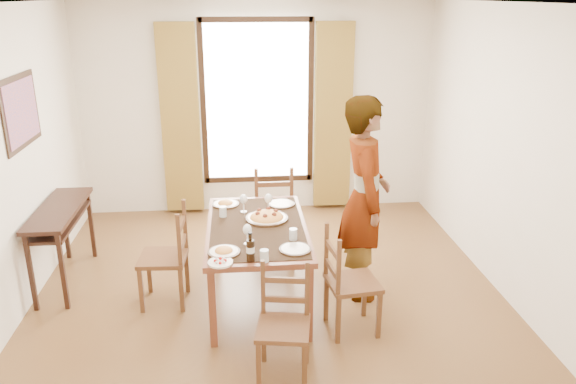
{
  "coord_description": "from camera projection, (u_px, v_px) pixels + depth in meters",
  "views": [
    {
      "loc": [
        -0.27,
        -4.68,
        2.77
      ],
      "look_at": [
        0.19,
        0.28,
        1.0
      ],
      "focal_mm": 35.0,
      "sensor_mm": 36.0,
      "label": 1
    }
  ],
  "objects": [
    {
      "name": "ground",
      "position": [
        271.0,
        301.0,
        5.35
      ],
      "size": [
        5.0,
        5.0,
        0.0
      ],
      "primitive_type": "plane",
      "color": "#482616",
      "rests_on": "ground"
    },
    {
      "name": "room_shell",
      "position": [
        267.0,
        141.0,
        4.95
      ],
      "size": [
        4.6,
        5.1,
        2.74
      ],
      "color": "white",
      "rests_on": "ground"
    },
    {
      "name": "console_table",
      "position": [
        60.0,
        219.0,
        5.5
      ],
      "size": [
        0.38,
        1.2,
        0.8
      ],
      "color": "black",
      "rests_on": "ground"
    },
    {
      "name": "dining_table",
      "position": [
        257.0,
        233.0,
        5.17
      ],
      "size": [
        0.91,
        1.59,
        0.76
      ],
      "color": "brown",
      "rests_on": "ground"
    },
    {
      "name": "chair_west",
      "position": [
        167.0,
        259.0,
        5.2
      ],
      "size": [
        0.45,
        0.45,
        0.96
      ],
      "rotation": [
        0.0,
        0.0,
        -1.63
      ],
      "color": "brown",
      "rests_on": "ground"
    },
    {
      "name": "chair_north",
      "position": [
        273.0,
        210.0,
        6.32
      ],
      "size": [
        0.45,
        0.45,
        1.01
      ],
      "rotation": [
        0.0,
        0.0,
        3.14
      ],
      "color": "brown",
      "rests_on": "ground"
    },
    {
      "name": "chair_south",
      "position": [
        283.0,
        327.0,
        4.2
      ],
      "size": [
        0.45,
        0.45,
        0.88
      ],
      "rotation": [
        0.0,
        0.0,
        -0.17
      ],
      "color": "brown",
      "rests_on": "ground"
    },
    {
      "name": "chair_east",
      "position": [
        349.0,
        284.0,
        4.76
      ],
      "size": [
        0.47,
        0.47,
        0.94
      ],
      "rotation": [
        0.0,
        0.0,
        1.69
      ],
      "color": "brown",
      "rests_on": "ground"
    },
    {
      "name": "man",
      "position": [
        364.0,
        198.0,
        5.23
      ],
      "size": [
        0.79,
        0.59,
        1.93
      ],
      "primitive_type": "imported",
      "rotation": [
        0.0,
        0.0,
        1.48
      ],
      "color": "#94969C",
      "rests_on": "ground"
    },
    {
      "name": "plate_sw",
      "position": [
        224.0,
        250.0,
        4.6
      ],
      "size": [
        0.27,
        0.27,
        0.05
      ],
      "primitive_type": null,
      "color": "silver",
      "rests_on": "dining_table"
    },
    {
      "name": "plate_se",
      "position": [
        295.0,
        247.0,
        4.65
      ],
      "size": [
        0.27,
        0.27,
        0.05
      ],
      "primitive_type": null,
      "color": "silver",
      "rests_on": "dining_table"
    },
    {
      "name": "plate_nw",
      "position": [
        225.0,
        203.0,
        5.64
      ],
      "size": [
        0.27,
        0.27,
        0.05
      ],
      "primitive_type": null,
      "color": "silver",
      "rests_on": "dining_table"
    },
    {
      "name": "plate_ne",
      "position": [
        281.0,
        202.0,
        5.65
      ],
      "size": [
        0.27,
        0.27,
        0.05
      ],
      "primitive_type": null,
      "color": "silver",
      "rests_on": "dining_table"
    },
    {
      "name": "pasta_platter",
      "position": [
        267.0,
        215.0,
        5.27
      ],
      "size": [
        0.4,
        0.4,
        0.1
      ],
      "primitive_type": null,
      "color": "#C86219",
      "rests_on": "dining_table"
    },
    {
      "name": "caprese_plate",
      "position": [
        220.0,
        261.0,
        4.42
      ],
      "size": [
        0.2,
        0.2,
        0.04
      ],
      "primitive_type": null,
      "color": "silver",
      "rests_on": "dining_table"
    },
    {
      "name": "wine_glass_a",
      "position": [
        247.0,
        234.0,
        4.74
      ],
      "size": [
        0.08,
        0.08,
        0.18
      ],
      "primitive_type": null,
      "color": "white",
      "rests_on": "dining_table"
    },
    {
      "name": "wine_glass_b",
      "position": [
        269.0,
        203.0,
        5.46
      ],
      "size": [
        0.08,
        0.08,
        0.18
      ],
      "primitive_type": null,
      "color": "white",
      "rests_on": "dining_table"
    },
    {
      "name": "wine_glass_c",
      "position": [
        244.0,
        203.0,
        5.44
      ],
      "size": [
        0.08,
        0.08,
        0.18
      ],
      "primitive_type": null,
      "color": "white",
      "rests_on": "dining_table"
    },
    {
      "name": "tumbler_a",
      "position": [
        293.0,
        234.0,
        4.84
      ],
      "size": [
        0.07,
        0.07,
        0.1
      ],
      "primitive_type": "cylinder",
      "color": "silver",
      "rests_on": "dining_table"
    },
    {
      "name": "tumbler_b",
      "position": [
        223.0,
        212.0,
        5.35
      ],
      "size": [
        0.07,
        0.07,
        0.1
      ],
      "primitive_type": "cylinder",
      "color": "silver",
      "rests_on": "dining_table"
    },
    {
      "name": "tumbler_c",
      "position": [
        264.0,
        256.0,
        4.45
      ],
      "size": [
        0.07,
        0.07,
        0.1
      ],
      "primitive_type": "cylinder",
      "color": "silver",
      "rests_on": "dining_table"
    },
    {
      "name": "wine_bottle",
      "position": [
        250.0,
        247.0,
        4.43
      ],
      "size": [
        0.07,
        0.07,
        0.25
      ],
      "primitive_type": null,
      "color": "black",
      "rests_on": "dining_table"
    }
  ]
}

